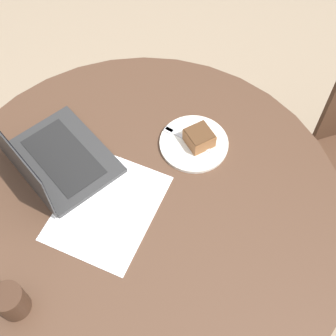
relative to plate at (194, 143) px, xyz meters
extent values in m
plane|color=gray|center=(-0.27, 0.07, -0.71)|extent=(12.00, 12.00, 0.00)
cylinder|color=#4C3323|center=(-0.27, 0.07, -0.70)|extent=(0.56, 0.56, 0.02)
cylinder|color=#4C3323|center=(-0.27, 0.07, -0.36)|extent=(0.13, 0.13, 0.65)
cylinder|color=#4C3323|center=(-0.27, 0.07, -0.02)|extent=(1.23, 1.23, 0.03)
cube|color=#472D1E|center=(0.36, -0.37, -0.49)|extent=(0.05, 0.05, 0.43)
cube|color=white|center=(-0.31, 0.16, 0.00)|extent=(0.35, 0.28, 0.00)
cylinder|color=silver|center=(0.00, 0.00, 0.00)|extent=(0.22, 0.22, 0.01)
cube|color=brown|center=(0.01, -0.01, 0.03)|extent=(0.11, 0.11, 0.05)
cube|color=#4D311C|center=(0.01, -0.01, 0.06)|extent=(0.10, 0.10, 0.00)
cube|color=silver|center=(0.00, 0.02, 0.01)|extent=(0.04, 0.17, 0.00)
cube|color=silver|center=(0.02, 0.09, 0.01)|extent=(0.03, 0.03, 0.00)
cylinder|color=#3D2619|center=(-0.66, 0.25, 0.04)|extent=(0.08, 0.08, 0.10)
cube|color=#2D2D2D|center=(-0.21, 0.36, 0.00)|extent=(0.37, 0.41, 0.02)
cube|color=black|center=(-0.21, 0.36, 0.01)|extent=(0.25, 0.30, 0.00)
cube|color=#2D2D2D|center=(-0.32, 0.42, 0.11)|extent=(0.15, 0.29, 0.19)
cube|color=black|center=(-0.32, 0.41, 0.11)|extent=(0.15, 0.27, 0.18)
camera|label=1|loc=(-0.83, -0.24, 1.22)|focal=50.00mm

